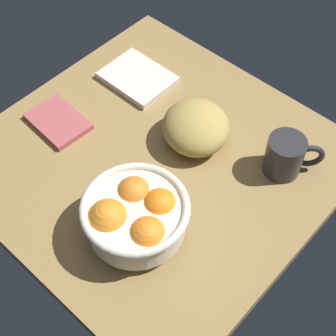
# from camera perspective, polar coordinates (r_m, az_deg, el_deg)

# --- Properties ---
(ground_plane) EXTENTS (0.69, 0.68, 0.03)m
(ground_plane) POSITION_cam_1_polar(r_m,az_deg,el_deg) (1.09, -1.43, 0.64)
(ground_plane) COLOR olive
(fruit_bowl) EXTENTS (0.20, 0.20, 0.11)m
(fruit_bowl) POSITION_cam_1_polar(r_m,az_deg,el_deg) (0.92, -3.66, -5.29)
(fruit_bowl) COLOR silver
(fruit_bowl) RESTS_ON ground
(bread_loaf) EXTENTS (0.21, 0.20, 0.08)m
(bread_loaf) POSITION_cam_1_polar(r_m,az_deg,el_deg) (1.07, 3.12, 4.58)
(bread_loaf) COLOR #AF954A
(bread_loaf) RESTS_ON ground
(napkin_folded) EXTENTS (0.16, 0.12, 0.02)m
(napkin_folded) POSITION_cam_1_polar(r_m,az_deg,el_deg) (1.23, -3.40, 10.01)
(napkin_folded) COLOR silver
(napkin_folded) RESTS_ON ground
(napkin_spare) EXTENTS (0.14, 0.10, 0.01)m
(napkin_spare) POSITION_cam_1_polar(r_m,az_deg,el_deg) (1.16, -12.13, 5.08)
(napkin_spare) COLOR #AD5052
(napkin_spare) RESTS_ON ground
(mug) EXTENTS (0.10, 0.10, 0.09)m
(mug) POSITION_cam_1_polar(r_m,az_deg,el_deg) (1.05, 13.02, 1.33)
(mug) COLOR #2B2B2E
(mug) RESTS_ON ground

